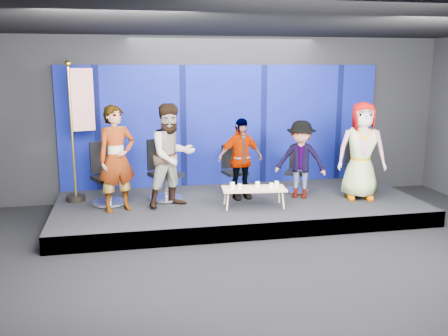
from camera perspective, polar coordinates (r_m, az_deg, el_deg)
The scene contains 21 objects.
ground at distance 7.61m, azimuth 6.07°, elevation -10.79°, with size 10.00×10.00×0.00m, color black.
room_walls at distance 7.05m, azimuth 6.50°, elevation 7.79°, with size 10.02×8.02×3.51m.
riser at distance 9.83m, azimuth 1.67°, elevation -4.54°, with size 7.00×3.00×0.30m, color black.
backdrop at distance 10.93m, azimuth -0.03°, elevation 4.88°, with size 7.00×0.08×2.60m, color #081065.
chair_a at distance 9.70m, azimuth -13.14°, elevation -1.80°, with size 0.87×0.87×1.18m.
panelist_a at distance 9.11m, azimuth -12.16°, elevation 1.04°, with size 0.70×0.46×1.91m, color black.
chair_b at distance 9.82m, azimuth -6.84°, elevation -1.39°, with size 0.88×0.88×1.19m.
panelist_b at distance 9.23m, azimuth -5.98°, elevation 1.40°, with size 0.93×0.73×1.92m, color black.
chair_c at distance 10.34m, azimuth 1.14°, elevation -1.02°, with size 0.65×0.65×0.98m.
panelist_c at distance 9.77m, azimuth 1.86°, elevation 1.06°, with size 0.93×0.39×1.59m, color black.
chair_d at distance 10.52m, azimuth 8.32°, elevation -0.98°, with size 0.73×0.73×0.95m.
panelist_d at distance 9.94m, azimuth 8.75°, elevation 0.96°, with size 1.00×0.57×1.54m, color black.
chair_e at distance 10.70m, azimuth 15.01°, elevation -0.64°, with size 0.81×0.81×1.18m.
panelist_e at distance 10.09m, azimuth 15.45°, elevation 1.90°, with size 0.93×0.61×1.91m, color black.
coffee_table at distance 9.29m, azimuth 3.44°, elevation -2.46°, with size 1.22×0.62×0.36m.
mug_a at distance 9.24m, azimuth 0.96°, elevation -1.99°, with size 0.09×0.09×0.11m, color white.
mug_b at distance 9.19m, azimuth 1.81°, elevation -2.11°, with size 0.08×0.08×0.09m, color white.
mug_c at distance 9.35m, azimuth 3.85°, elevation -1.87°, with size 0.08×0.08×0.10m, color white.
mug_d at distance 9.30m, azimuth 5.45°, elevation -1.99°, with size 0.08×0.08×0.09m, color white.
mug_e at distance 9.42m, azimuth 6.04°, elevation -1.81°, with size 0.08×0.08×0.10m, color white.
flag_stand at distance 9.91m, azimuth -16.24°, elevation 4.41°, with size 0.61×0.36×2.69m.
Camera 1 is at (-2.18, -6.68, 2.91)m, focal length 40.00 mm.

